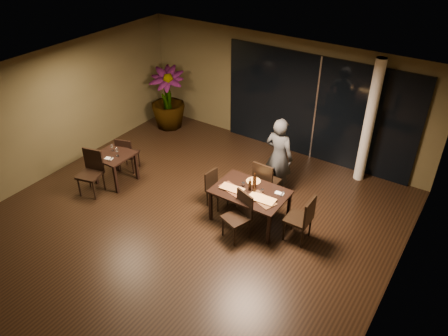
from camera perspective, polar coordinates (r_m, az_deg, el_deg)
ground at (r=9.32m, az=-4.56°, el=-7.17°), size 8.00×8.00×0.00m
wall_back at (r=11.51m, az=7.61°, el=9.60°), size 8.00×0.10×3.00m
wall_left at (r=11.16m, az=-21.76°, el=6.73°), size 0.10×8.00×3.00m
wall_right at (r=7.13m, az=22.01°, el=-8.96°), size 0.10×8.00×3.00m
ceiling at (r=7.75m, az=-5.54°, el=10.25°), size 8.00×8.00×0.04m
window_panel at (r=11.14m, az=11.95°, el=7.51°), size 5.00×0.06×2.70m
column at (r=10.44m, az=18.42°, el=5.63°), size 0.24×0.24×3.00m
main_table at (r=8.98m, az=3.45°, el=-3.41°), size 1.50×1.00×0.75m
side_table at (r=10.53m, az=-14.12°, el=1.15°), size 0.80×0.80×0.75m
chair_main_far at (r=9.58m, az=5.40°, el=-1.60°), size 0.50×0.50×1.05m
chair_main_near at (r=8.66m, az=2.08°, el=-5.92°), size 0.59×0.59×1.00m
chair_main_left at (r=9.54m, az=-1.22°, el=-2.44°), size 0.44×0.44×0.84m
chair_main_right at (r=8.67m, az=10.26°, el=-6.34°), size 0.48×0.48×1.03m
chair_side_far at (r=10.93m, az=-12.61°, el=1.95°), size 0.54×0.54×0.93m
chair_side_near at (r=10.35m, az=-16.92°, el=-0.19°), size 0.59×0.59×1.05m
diner at (r=9.80m, az=7.17°, el=1.50°), size 0.65×0.46×1.86m
potted_plant at (r=12.76m, az=-7.39°, el=9.01°), size 1.32×1.32×1.78m
pizza_board_left at (r=8.96m, az=1.07°, el=-2.80°), size 0.62×0.42×0.01m
pizza_board_right at (r=8.71m, az=4.97°, el=-4.14°), size 0.67×0.49×0.01m
oblong_pizza_left at (r=8.95m, az=1.07°, el=-2.71°), size 0.49×0.25×0.02m
oblong_pizza_right at (r=8.70m, az=4.98°, el=-4.05°), size 0.54×0.27×0.02m
round_pizza at (r=9.22m, az=3.86°, el=-1.74°), size 0.30×0.30×0.01m
bottle_a at (r=8.89m, az=3.41°, el=-2.16°), size 0.06×0.06×0.28m
bottle_b at (r=8.82m, az=3.97°, el=-2.45°), size 0.06×0.06×0.29m
bottle_c at (r=8.95m, az=4.01°, el=-1.66°), size 0.08×0.08×0.35m
tumbler_left at (r=9.06m, az=2.54°, el=-2.14°), size 0.07×0.07×0.08m
tumbler_right at (r=8.89m, az=4.99°, el=-3.01°), size 0.07×0.07×0.08m
napkin_near at (r=8.67m, az=6.00°, el=-4.41°), size 0.20×0.13×0.01m
napkin_far at (r=8.92m, az=7.25°, el=-3.30°), size 0.19×0.12×0.01m
wine_glass_a at (r=10.58m, az=-14.41°, el=2.59°), size 0.07×0.07×0.17m
wine_glass_b at (r=10.34m, az=-13.81°, el=2.02°), size 0.09×0.09×0.19m
side_napkin at (r=10.32m, az=-14.81°, el=1.21°), size 0.20×0.15×0.01m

